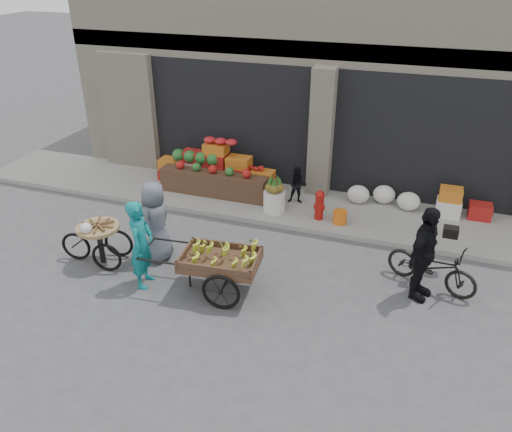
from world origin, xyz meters
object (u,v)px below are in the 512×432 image
(tricycle_cart, at_px, (99,238))
(banana_cart, at_px, (217,258))
(bicycle, at_px, (432,266))
(cyclist, at_px, (424,254))
(pineapple_bin, at_px, (274,201))
(vendor_woman, at_px, (141,244))
(fire_hydrant, at_px, (319,204))
(vendor_grey, at_px, (156,222))
(seated_person, at_px, (297,185))
(orange_bucket, at_px, (340,217))

(tricycle_cart, bearing_deg, banana_cart, -11.51)
(banana_cart, height_order, bicycle, banana_cart)
(cyclist, bearing_deg, pineapple_bin, 77.71)
(pineapple_bin, height_order, vendor_woman, vendor_woman)
(pineapple_bin, bearing_deg, vendor_woman, -113.07)
(fire_hydrant, relative_size, cyclist, 0.39)
(pineapple_bin, bearing_deg, fire_hydrant, -2.60)
(vendor_grey, bearing_deg, cyclist, 99.90)
(pineapple_bin, distance_m, banana_cart, 3.27)
(fire_hydrant, distance_m, seated_person, 0.96)
(pineapple_bin, xyz_separation_m, orange_bucket, (1.60, -0.10, -0.10))
(vendor_grey, distance_m, bicycle, 5.38)
(seated_person, xyz_separation_m, vendor_woman, (-1.88, -4.09, 0.29))
(fire_hydrant, relative_size, banana_cart, 0.29)
(banana_cart, relative_size, vendor_grey, 1.45)
(fire_hydrant, relative_size, vendor_grey, 0.42)
(vendor_grey, bearing_deg, fire_hydrant, 138.02)
(bicycle, height_order, cyclist, cyclist)
(pineapple_bin, bearing_deg, bicycle, -26.42)
(tricycle_cart, bearing_deg, vendor_grey, 17.83)
(orange_bucket, height_order, banana_cart, banana_cart)
(bicycle, bearing_deg, seated_person, 73.78)
(pineapple_bin, relative_size, seated_person, 0.56)
(orange_bucket, bearing_deg, fire_hydrant, 174.29)
(seated_person, bearing_deg, orange_bucket, -40.26)
(pineapple_bin, relative_size, vendor_woman, 0.30)
(seated_person, bearing_deg, bicycle, -46.65)
(fire_hydrant, distance_m, vendor_grey, 3.79)
(vendor_woman, height_order, tricycle_cart, vendor_woman)
(vendor_woman, bearing_deg, vendor_grey, 2.56)
(fire_hydrant, xyz_separation_m, seated_person, (-0.70, 0.65, 0.08))
(tricycle_cart, xyz_separation_m, vendor_grey, (1.02, 0.51, 0.28))
(tricycle_cart, distance_m, vendor_grey, 1.18)
(seated_person, height_order, cyclist, cyclist)
(orange_bucket, xyz_separation_m, bicycle, (2.03, -1.70, 0.18))
(vendor_woman, height_order, bicycle, vendor_woman)
(vendor_woman, bearing_deg, tricycle_cart, 63.31)
(seated_person, height_order, banana_cart, seated_person)
(pineapple_bin, bearing_deg, vendor_grey, -122.76)
(fire_hydrant, relative_size, seated_person, 0.76)
(bicycle, bearing_deg, vendor_woman, 128.62)
(pineapple_bin, xyz_separation_m, seated_person, (0.40, 0.60, 0.21))
(pineapple_bin, xyz_separation_m, vendor_grey, (-1.68, -2.61, 0.48))
(vendor_woman, xyz_separation_m, cyclist, (4.92, 1.28, 0.04))
(pineapple_bin, height_order, tricycle_cart, tricycle_cart)
(banana_cart, relative_size, bicycle, 1.43)
(tricycle_cart, distance_m, bicycle, 6.47)
(pineapple_bin, relative_size, cyclist, 0.29)
(tricycle_cart, bearing_deg, pineapple_bin, 40.45)
(bicycle, xyz_separation_m, cyclist, (-0.20, -0.40, 0.46))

